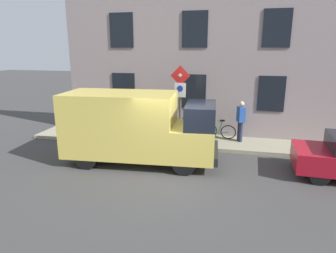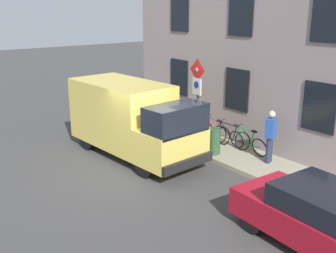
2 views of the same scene
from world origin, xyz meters
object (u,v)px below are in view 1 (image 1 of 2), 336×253
at_px(delivery_van, 137,126).
at_px(bicycle_green, 216,130).
at_px(sign_post_stacked, 180,94).
at_px(bicycle_red, 179,128).
at_px(bicycle_black, 197,129).
at_px(litter_bin, 199,134).
at_px(pedestrian, 241,120).

bearing_deg(delivery_van, bicycle_green, 46.05).
bearing_deg(delivery_van, sign_post_stacked, 54.57).
bearing_deg(bicycle_red, bicycle_green, -175.18).
bearing_deg(bicycle_black, sign_post_stacked, 58.56).
bearing_deg(sign_post_stacked, delivery_van, 148.75).
xyz_separation_m(sign_post_stacked, bicycle_green, (1.14, -1.38, -1.70)).
height_order(delivery_van, bicycle_red, delivery_van).
bearing_deg(bicycle_black, delivery_van, 55.46).
height_order(sign_post_stacked, bicycle_black, sign_post_stacked).
xyz_separation_m(sign_post_stacked, bicycle_black, (1.14, -0.57, -1.70)).
bearing_deg(bicycle_red, bicycle_black, -175.25).
bearing_deg(sign_post_stacked, bicycle_red, 12.40).
bearing_deg(litter_bin, pedestrian, -61.89).
distance_m(bicycle_black, pedestrian, 1.92).
distance_m(delivery_van, litter_bin, 2.91).
xyz_separation_m(delivery_van, bicycle_green, (3.06, -2.55, -0.82)).
relative_size(sign_post_stacked, bicycle_green, 1.80).
relative_size(delivery_van, litter_bin, 6.07).
bearing_deg(bicycle_green, pedestrian, 174.12).
bearing_deg(bicycle_green, sign_post_stacked, 40.45).
distance_m(delivery_van, bicycle_red, 3.30).
bearing_deg(bicycle_black, litter_bin, 95.53).
relative_size(delivery_van, pedestrian, 3.18).
distance_m(sign_post_stacked, bicycle_green, 2.47).
distance_m(sign_post_stacked, bicycle_black, 2.13).
relative_size(bicycle_green, bicycle_red, 1.00).
xyz_separation_m(delivery_van, bicycle_red, (3.06, -0.91, -0.82)).
distance_m(delivery_van, pedestrian, 4.63).
bearing_deg(bicycle_green, litter_bin, 58.82).
xyz_separation_m(bicycle_black, bicycle_red, (0.00, 0.82, 0.00)).
xyz_separation_m(bicycle_black, litter_bin, (-1.00, -0.19, 0.08)).
bearing_deg(pedestrian, bicycle_black, 157.15).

